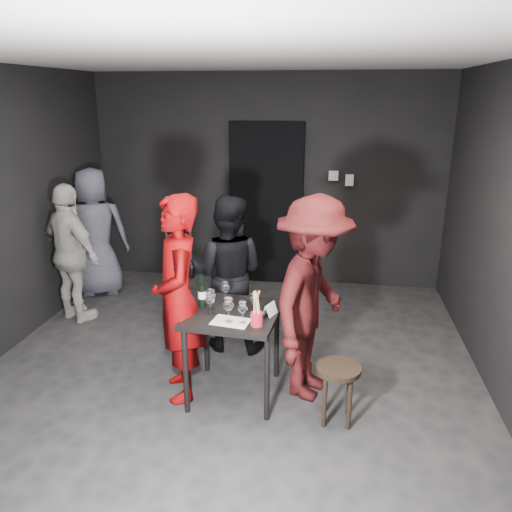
% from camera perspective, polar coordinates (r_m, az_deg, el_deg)
% --- Properties ---
extents(floor, '(4.50, 5.00, 0.02)m').
position_cam_1_polar(floor, '(4.66, -3.11, -13.35)').
color(floor, black).
rests_on(floor, ground).
extents(ceiling, '(4.50, 5.00, 0.02)m').
position_cam_1_polar(ceiling, '(3.99, -3.81, 21.97)').
color(ceiling, silver).
rests_on(ceiling, ground).
extents(wall_back, '(4.50, 0.04, 2.70)m').
position_cam_1_polar(wall_back, '(6.53, 1.26, 8.55)').
color(wall_back, black).
rests_on(wall_back, ground).
extents(wall_front, '(4.50, 0.04, 2.70)m').
position_cam_1_polar(wall_front, '(1.95, -19.83, -16.49)').
color(wall_front, black).
rests_on(wall_front, ground).
extents(doorway, '(0.95, 0.10, 2.10)m').
position_cam_1_polar(doorway, '(6.53, 1.17, 5.86)').
color(doorway, black).
rests_on(doorway, ground).
extents(wallbox_upper, '(0.12, 0.06, 0.12)m').
position_cam_1_polar(wallbox_upper, '(6.41, 8.85, 9.06)').
color(wallbox_upper, '#B7B7B2').
rests_on(wallbox_upper, wall_back).
extents(wallbox_lower, '(0.10, 0.06, 0.14)m').
position_cam_1_polar(wallbox_lower, '(6.42, 10.63, 8.53)').
color(wallbox_lower, '#B7B7B2').
rests_on(wallbox_lower, wall_back).
extents(hand_truck, '(0.37, 0.32, 1.11)m').
position_cam_1_polar(hand_truck, '(6.89, -8.78, -0.96)').
color(hand_truck, '#B2B2B7').
rests_on(hand_truck, floor).
extents(tasting_table, '(0.72, 0.72, 0.75)m').
position_cam_1_polar(tasting_table, '(4.09, -2.59, -7.66)').
color(tasting_table, black).
rests_on(tasting_table, floor).
extents(stool, '(0.34, 0.34, 0.47)m').
position_cam_1_polar(stool, '(3.94, 9.36, -13.59)').
color(stool, black).
rests_on(stool, floor).
extents(server_red, '(0.70, 0.83, 1.94)m').
position_cam_1_polar(server_red, '(4.02, -8.98, -3.37)').
color(server_red, '#860406').
rests_on(server_red, floor).
extents(woman_black, '(0.78, 0.44, 1.58)m').
position_cam_1_polar(woman_black, '(4.82, -3.26, -1.80)').
color(woman_black, black).
rests_on(woman_black, floor).
extents(man_maroon, '(0.93, 1.36, 1.92)m').
position_cam_1_polar(man_maroon, '(4.01, 6.58, -3.47)').
color(man_maroon, '#3E0D0F').
rests_on(man_maroon, floor).
extents(bystander_cream, '(1.03, 0.82, 1.58)m').
position_cam_1_polar(bystander_cream, '(5.77, -20.38, 0.40)').
color(bystander_cream, beige).
rests_on(bystander_cream, floor).
extents(bystander_grey, '(0.94, 0.72, 1.71)m').
position_cam_1_polar(bystander_grey, '(6.46, -17.92, 3.04)').
color(bystander_grey, '#51505F').
rests_on(bystander_grey, floor).
extents(tasting_mat, '(0.31, 0.23, 0.00)m').
position_cam_1_polar(tasting_mat, '(3.88, -2.90, -7.49)').
color(tasting_mat, white).
rests_on(tasting_mat, tasting_table).
extents(wine_glass_a, '(0.10, 0.10, 0.19)m').
position_cam_1_polar(wine_glass_a, '(3.98, -5.24, -5.35)').
color(wine_glass_a, white).
rests_on(wine_glass_a, tasting_table).
extents(wine_glass_b, '(0.09, 0.09, 0.19)m').
position_cam_1_polar(wine_glass_b, '(4.07, -5.15, -4.86)').
color(wine_glass_b, white).
rests_on(wine_glass_b, tasting_table).
extents(wine_glass_c, '(0.08, 0.08, 0.19)m').
position_cam_1_polar(wine_glass_c, '(4.21, -3.52, -4.01)').
color(wine_glass_c, white).
rests_on(wine_glass_c, tasting_table).
extents(wine_glass_d, '(0.09, 0.09, 0.22)m').
position_cam_1_polar(wine_glass_d, '(3.83, -3.15, -6.04)').
color(wine_glass_d, white).
rests_on(wine_glass_d, tasting_table).
extents(wine_glass_e, '(0.07, 0.07, 0.19)m').
position_cam_1_polar(wine_glass_e, '(3.82, -1.55, -6.36)').
color(wine_glass_e, white).
rests_on(wine_glass_e, tasting_table).
extents(wine_glass_f, '(0.08, 0.08, 0.18)m').
position_cam_1_polar(wine_glass_f, '(4.00, -0.24, -5.32)').
color(wine_glass_f, white).
rests_on(wine_glass_f, tasting_table).
extents(wine_bottle, '(0.07, 0.07, 0.28)m').
position_cam_1_polar(wine_bottle, '(4.12, -6.17, -4.41)').
color(wine_bottle, black).
rests_on(wine_bottle, tasting_table).
extents(breadstick_cup, '(0.10, 0.10, 0.30)m').
position_cam_1_polar(breadstick_cup, '(3.76, 0.09, -6.10)').
color(breadstick_cup, '#B11E29').
rests_on(breadstick_cup, tasting_table).
extents(reserved_card, '(0.12, 0.15, 0.10)m').
position_cam_1_polar(reserved_card, '(3.97, 1.36, -6.09)').
color(reserved_card, white).
rests_on(reserved_card, tasting_table).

